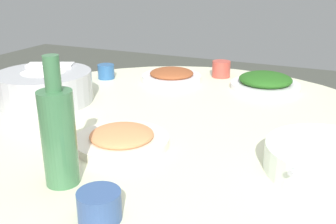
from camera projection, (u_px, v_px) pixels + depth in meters
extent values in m
cylinder|color=beige|center=(177.00, 124.00, 1.13)|extent=(1.28, 1.28, 0.04)
cylinder|color=#B2B5BA|center=(45.00, 87.00, 1.25)|extent=(0.30, 0.30, 0.10)
ellipsoid|color=white|center=(45.00, 85.00, 1.25)|extent=(0.24, 0.24, 0.11)
cube|color=white|center=(50.00, 65.00, 1.31)|extent=(0.11, 0.16, 0.01)
cylinder|color=white|center=(330.00, 160.00, 0.82)|extent=(0.27, 0.27, 0.06)
cylinder|color=#341912|center=(329.00, 162.00, 0.82)|extent=(0.24, 0.24, 0.04)
cylinder|color=silver|center=(331.00, 151.00, 0.81)|extent=(0.27, 0.14, 0.01)
cylinder|color=white|center=(122.00, 141.00, 0.95)|extent=(0.23, 0.23, 0.02)
ellipsoid|color=#E18C56|center=(122.00, 135.00, 0.94)|extent=(0.16, 0.16, 0.03)
cylinder|color=white|center=(265.00, 86.00, 1.40)|extent=(0.25, 0.25, 0.02)
ellipsoid|color=#235A1A|center=(265.00, 79.00, 1.39)|extent=(0.19, 0.19, 0.05)
cylinder|color=white|center=(172.00, 78.00, 1.50)|extent=(0.23, 0.23, 0.02)
ellipsoid|color=brown|center=(172.00, 73.00, 1.49)|extent=(0.17, 0.17, 0.04)
cylinder|color=#3F7649|center=(59.00, 139.00, 0.75)|extent=(0.07, 0.07, 0.19)
cylinder|color=#3F7649|center=(52.00, 73.00, 0.71)|extent=(0.03, 0.03, 0.07)
cylinder|color=#35548B|center=(99.00, 206.00, 0.66)|extent=(0.08, 0.08, 0.05)
cylinder|color=#BE493C|center=(221.00, 69.00, 1.54)|extent=(0.07, 0.07, 0.06)
cylinder|color=#2B5C96|center=(106.00, 72.00, 1.52)|extent=(0.06, 0.06, 0.06)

